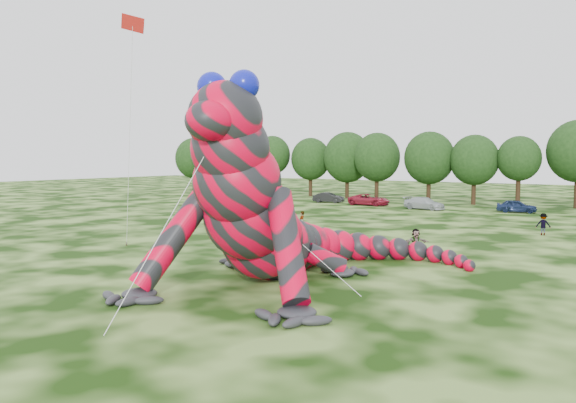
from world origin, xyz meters
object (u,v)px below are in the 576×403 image
(tree_0, at_px, (194,164))
(tree_5, at_px, (347,165))
(tree_8, at_px, (474,170))
(car_2, at_px, (369,200))
(tree_4, at_px, (311,167))
(spectator_5, at_px, (416,243))
(flying_kite, at_px, (132,41))
(spectator_0, at_px, (302,222))
(spectator_2, at_px, (543,224))
(car_3, at_px, (424,203))
(tree_7, at_px, (429,167))
(tree_9, at_px, (519,171))
(inflatable_gecko, at_px, (274,182))
(spectator_4, at_px, (247,207))
(car_1, at_px, (328,198))
(tree_2, at_px, (243,165))
(tree_3, at_px, (272,166))
(tree_6, at_px, (377,167))
(car_4, at_px, (517,206))
(tree_1, at_px, (216,164))
(car_0, at_px, (270,196))

(tree_0, xyz_separation_m, tree_5, (31.43, -0.80, 0.14))
(tree_8, bearing_deg, car_2, -142.02)
(tree_4, height_order, spectator_5, tree_4)
(flying_kite, relative_size, spectator_0, 8.40)
(flying_kite, bearing_deg, tree_0, 130.00)
(spectator_2, bearing_deg, car_3, -57.14)
(flying_kite, height_order, tree_7, flying_kite)
(spectator_2, bearing_deg, tree_9, -86.04)
(inflatable_gecko, height_order, spectator_4, inflatable_gecko)
(inflatable_gecko, bearing_deg, tree_8, 83.66)
(car_1, bearing_deg, tree_2, 56.96)
(tree_3, distance_m, car_3, 30.48)
(flying_kite, distance_m, tree_4, 54.94)
(tree_6, bearing_deg, spectator_4, -97.58)
(flying_kite, xyz_separation_m, tree_3, (-24.45, 49.43, -8.33))
(car_4, bearing_deg, tree_1, 68.39)
(inflatable_gecko, relative_size, tree_1, 1.98)
(tree_1, xyz_separation_m, car_4, (50.94, -8.88, -4.19))
(spectator_0, height_order, spectator_2, spectator_0)
(flying_kite, bearing_deg, car_4, 71.55)
(tree_5, xyz_separation_m, spectator_5, (26.40, -41.70, -4.03))
(tree_0, distance_m, spectator_4, 43.85)
(car_1, bearing_deg, tree_3, 52.39)
(tree_3, bearing_deg, car_0, -56.87)
(tree_4, relative_size, tree_7, 0.96)
(tree_6, xyz_separation_m, spectator_5, (20.83, -39.95, -3.87))
(tree_2, bearing_deg, spectator_2, -28.14)
(flying_kite, bearing_deg, tree_9, 76.06)
(tree_6, height_order, tree_8, tree_6)
(car_1, distance_m, car_2, 6.42)
(car_0, relative_size, car_2, 0.77)
(spectator_5, bearing_deg, tree_9, 48.69)
(car_0, relative_size, spectator_2, 2.36)
(flying_kite, relative_size, car_1, 3.65)
(tree_2, relative_size, car_4, 2.30)
(tree_3, height_order, tree_9, tree_3)
(tree_0, xyz_separation_m, tree_3, (18.84, -2.17, -0.03))
(tree_8, bearing_deg, spectator_4, -123.11)
(tree_5, relative_size, spectator_0, 5.49)
(tree_1, bearing_deg, car_3, -14.79)
(inflatable_gecko, distance_m, spectator_5, 11.05)
(car_4, relative_size, spectator_5, 2.40)
(tree_5, bearing_deg, car_0, -120.89)
(tree_0, bearing_deg, tree_4, -1.20)
(spectator_0, relative_size, spectator_2, 1.04)
(car_2, relative_size, car_3, 1.07)
(tree_3, distance_m, spectator_2, 50.92)
(tree_0, height_order, tree_2, tree_2)
(spectator_5, xyz_separation_m, spectator_4, (-24.20, 14.63, -0.04))
(tree_5, xyz_separation_m, tree_6, (5.57, -1.75, -0.15))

